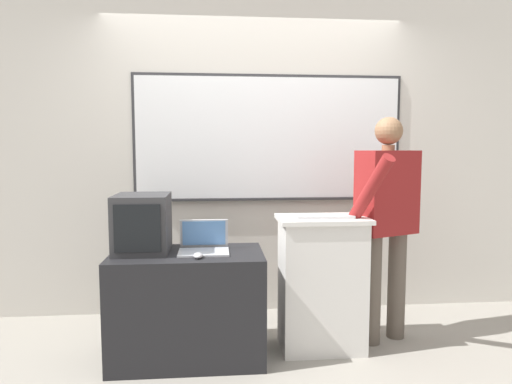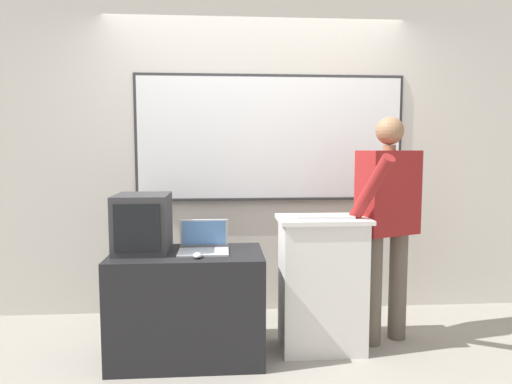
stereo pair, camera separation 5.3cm
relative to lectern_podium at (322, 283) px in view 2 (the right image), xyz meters
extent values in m
plane|color=gray|center=(-0.41, -0.32, -0.47)|extent=(30.00, 30.00, 0.00)
cube|color=beige|center=(-0.41, 0.87, 0.92)|extent=(6.40, 0.12, 2.79)
cube|color=#2D2D30|center=(-0.28, 0.80, 1.03)|extent=(2.28, 0.02, 1.07)
cube|color=white|center=(-0.28, 0.80, 1.03)|extent=(2.23, 0.02, 1.02)
cube|color=#2D2D30|center=(-0.28, 0.78, 0.51)|extent=(2.00, 0.04, 0.02)
cube|color=silver|center=(0.00, 0.00, -0.02)|extent=(0.57, 0.38, 0.91)
cube|color=silver|center=(0.00, 0.00, 0.45)|extent=(0.62, 0.41, 0.03)
cube|color=black|center=(-0.93, -0.07, -0.11)|extent=(1.01, 0.57, 0.72)
cylinder|color=brown|center=(0.38, 0.04, -0.07)|extent=(0.13, 0.13, 0.80)
cylinder|color=brown|center=(0.60, 0.13, -0.07)|extent=(0.13, 0.13, 0.80)
cube|color=maroon|center=(0.49, 0.09, 0.63)|extent=(0.48, 0.37, 0.60)
cylinder|color=#8C6647|center=(0.49, 0.09, 0.95)|extent=(0.09, 0.09, 0.04)
sphere|color=#8C6647|center=(0.49, 0.09, 1.06)|extent=(0.20, 0.20, 0.20)
cylinder|color=maroon|center=(0.27, -0.18, 0.66)|extent=(0.23, 0.42, 0.50)
cylinder|color=maroon|center=(0.72, 0.18, 0.60)|extent=(0.08, 0.08, 0.57)
cube|color=#B7BABF|center=(-0.82, -0.08, 0.26)|extent=(0.33, 0.24, 0.01)
cube|color=#B7BABF|center=(-0.82, 0.05, 0.36)|extent=(0.33, 0.04, 0.20)
cube|color=#598CCC|center=(-0.82, 0.05, 0.36)|extent=(0.29, 0.03, 0.17)
cube|color=silver|center=(0.00, -0.05, 0.48)|extent=(0.40, 0.12, 0.02)
ellipsoid|color=#BCBCC1|center=(-0.85, -0.22, 0.27)|extent=(0.06, 0.10, 0.03)
cube|color=#333335|center=(-1.23, -0.01, 0.44)|extent=(0.35, 0.40, 0.39)
cube|color=black|center=(-1.23, -0.21, 0.44)|extent=(0.29, 0.01, 0.30)
camera|label=1|loc=(-0.74, -3.07, 0.94)|focal=32.00mm
camera|label=2|loc=(-0.68, -3.08, 0.94)|focal=32.00mm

